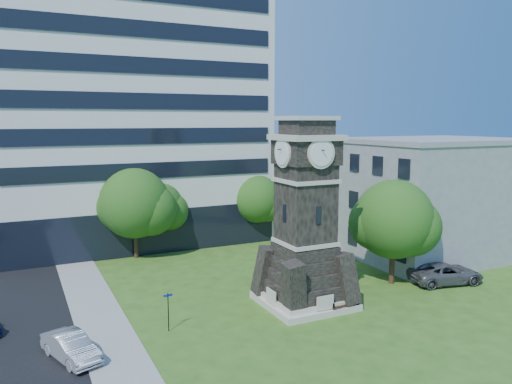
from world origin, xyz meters
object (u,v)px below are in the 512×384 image
street_sign (168,307)px  car_street_mid (71,347)px  clock_tower (305,225)px  car_east_lot (446,273)px  park_bench (343,303)px

street_sign → car_street_mid: bearing=-173.7°
clock_tower → car_east_lot: bearing=-4.8°
street_sign → clock_tower: bearing=-4.5°
clock_tower → car_street_mid: size_ratio=3.00×
clock_tower → street_sign: 9.99m
car_east_lot → park_bench: 10.20m
car_street_mid → car_east_lot: car_east_lot is taller
clock_tower → car_street_mid: (-14.59, -1.47, -4.61)m
car_street_mid → park_bench: size_ratio=2.04×
car_street_mid → street_sign: bearing=-7.8°
car_street_mid → street_sign: (5.38, 1.20, 0.74)m
car_street_mid → park_bench: (16.09, -0.79, -0.12)m
car_street_mid → clock_tower: bearing=-14.6°
car_east_lot → car_street_mid: bearing=103.4°
car_east_lot → street_sign: bearing=100.4°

